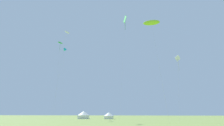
{
  "coord_description": "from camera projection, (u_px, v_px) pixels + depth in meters",
  "views": [
    {
      "loc": [
        8.09,
        -5.83,
        1.8
      ],
      "look_at": [
        0.0,
        32.0,
        13.74
      ],
      "focal_mm": 26.5,
      "sensor_mm": 36.0,
      "label": 1
    }
  ],
  "objects": [
    {
      "name": "kite_green_diamond",
      "position": [
        125.0,
        20.0,
        55.89
      ],
      "size": [
        2.83,
        2.87,
        34.12
      ],
      "color": "green",
      "rests_on": "ground"
    },
    {
      "name": "kite_green_parafoil",
      "position": [
        60.0,
        43.0,
        67.65
      ],
      "size": [
        1.97,
        2.5,
        30.07
      ],
      "color": "green",
      "rests_on": "ground"
    },
    {
      "name": "kite_cyan_delta",
      "position": [
        64.0,
        50.0,
        73.53
      ],
      "size": [
        2.46,
        2.21,
        29.94
      ],
      "color": "#1EB7CC",
      "rests_on": "ground"
    },
    {
      "name": "festival_tent_center",
      "position": [
        109.0,
        115.0,
        60.58
      ],
      "size": [
        3.6,
        3.6,
        2.34
      ],
      "color": "white",
      "rests_on": "ground"
    },
    {
      "name": "kite_lime_parafoil",
      "position": [
        151.0,
        23.0,
        38.91
      ],
      "size": [
        3.85,
        1.74,
        23.05
      ],
      "color": "#99DB2D",
      "rests_on": "ground"
    },
    {
      "name": "kite_white_diamond",
      "position": [
        178.0,
        60.0,
        44.42
      ],
      "size": [
        2.4,
        1.93,
        17.08
      ],
      "color": "white",
      "rests_on": "ground"
    },
    {
      "name": "kite_white_parafoil",
      "position": [
        67.0,
        32.0,
        55.59
      ],
      "size": [
        3.03,
        2.34,
        28.56
      ],
      "color": "white",
      "rests_on": "ground"
    },
    {
      "name": "festival_tent_right",
      "position": [
        84.0,
        115.0,
        62.64
      ],
      "size": [
        4.33,
        4.33,
        2.81
      ],
      "color": "white",
      "rests_on": "ground"
    }
  ]
}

